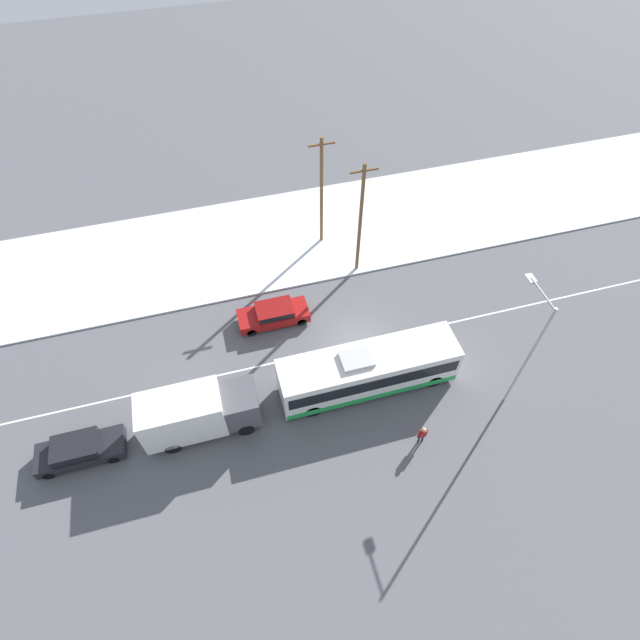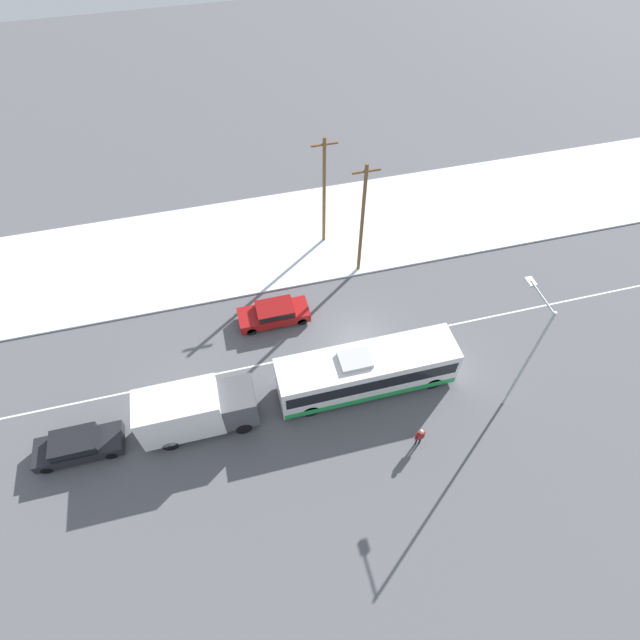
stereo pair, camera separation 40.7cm
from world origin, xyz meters
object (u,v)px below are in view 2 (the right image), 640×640
(utility_pole_roadside, at_px, (362,220))
(sedan_car, at_px, (274,313))
(parked_car_near_truck, at_px, (77,445))
(streetlamp, at_px, (528,346))
(city_bus, at_px, (367,371))
(pedestrian_at_stop, at_px, (420,436))
(utility_pole_snowlot, at_px, (324,192))
(box_truck, at_px, (195,410))

(utility_pole_roadside, bearing_deg, sedan_car, -155.24)
(parked_car_near_truck, distance_m, streetlamp, 24.59)
(sedan_car, bearing_deg, parked_car_near_truck, 28.24)
(city_bus, height_order, pedestrian_at_stop, city_bus)
(city_bus, relative_size, utility_pole_snowlot, 1.20)
(city_bus, relative_size, box_truck, 1.65)
(pedestrian_at_stop, bearing_deg, utility_pole_roadside, 86.93)
(parked_car_near_truck, distance_m, utility_pole_snowlot, 22.11)
(streetlamp, relative_size, utility_pole_roadside, 0.95)
(sedan_car, xyz_separation_m, streetlamp, (11.91, -9.07, 4.49))
(utility_pole_snowlot, bearing_deg, box_truck, -128.92)
(box_truck, distance_m, parked_car_near_truck, 6.61)
(pedestrian_at_stop, height_order, streetlamp, streetlamp)
(box_truck, distance_m, streetlamp, 18.04)
(parked_car_near_truck, height_order, utility_pole_snowlot, utility_pole_snowlot)
(parked_car_near_truck, bearing_deg, streetlamp, -6.04)
(city_bus, relative_size, sedan_car, 2.26)
(city_bus, xyz_separation_m, sedan_car, (-4.34, 6.29, -0.77))
(box_truck, distance_m, pedestrian_at_stop, 12.39)
(box_truck, relative_size, sedan_car, 1.37)
(parked_car_near_truck, xyz_separation_m, utility_pole_snowlot, (17.28, 13.28, 3.77))
(streetlamp, height_order, utility_pole_snowlot, utility_pole_snowlot)
(box_truck, bearing_deg, city_bus, 1.51)
(parked_car_near_truck, distance_m, utility_pole_roadside, 21.59)
(city_bus, distance_m, sedan_car, 7.68)
(parked_car_near_truck, relative_size, utility_pole_snowlot, 0.53)
(utility_pole_snowlot, bearing_deg, parked_car_near_truck, -142.46)
(utility_pole_snowlot, bearing_deg, pedestrian_at_stop, -87.00)
(parked_car_near_truck, relative_size, pedestrian_at_stop, 2.92)
(box_truck, distance_m, utility_pole_roadside, 15.99)
(city_bus, bearing_deg, utility_pole_snowlot, 86.55)
(utility_pole_snowlot, bearing_deg, city_bus, -93.45)
(pedestrian_at_stop, xyz_separation_m, utility_pole_snowlot, (-0.91, 17.43, 3.59))
(pedestrian_at_stop, bearing_deg, city_bus, 111.21)
(city_bus, xyz_separation_m, utility_pole_snowlot, (0.79, 13.04, 3.04))
(box_truck, xyz_separation_m, utility_pole_snowlot, (10.74, 13.31, 2.78))
(utility_pole_snowlot, bearing_deg, streetlamp, -66.81)
(sedan_car, bearing_deg, pedestrian_at_stop, 119.51)
(utility_pole_roadside, bearing_deg, city_bus, -104.52)
(streetlamp, bearing_deg, sedan_car, 142.70)
(pedestrian_at_stop, relative_size, streetlamp, 0.19)
(sedan_car, relative_size, utility_pole_roadside, 0.52)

